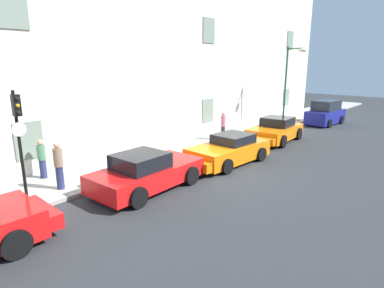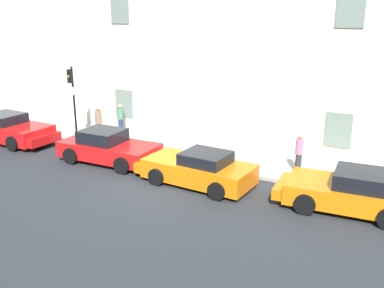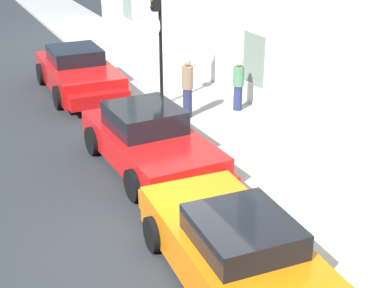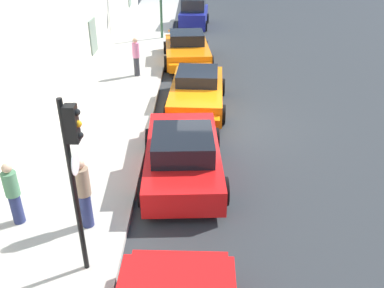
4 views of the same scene
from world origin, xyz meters
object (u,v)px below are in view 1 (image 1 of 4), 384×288
(street_lamp, at_px, (292,72))
(pedestrian_bystander, at_px, (59,165))
(hatchback_parked, at_px, (325,114))
(pedestrian_strolling, at_px, (223,125))
(pedestrian_admiring, at_px, (42,158))
(sportscar_white_middle, at_px, (227,151))
(sportscar_yellow_flank, at_px, (150,171))
(traffic_light, at_px, (19,128))
(sportscar_tail_end, at_px, (274,131))

(street_lamp, xyz_separation_m, pedestrian_bystander, (-16.71, 0.85, -2.96))
(hatchback_parked, height_order, street_lamp, street_lamp)
(hatchback_parked, distance_m, pedestrian_strolling, 10.23)
(pedestrian_admiring, bearing_deg, sportscar_white_middle, -31.06)
(sportscar_yellow_flank, xyz_separation_m, pedestrian_strolling, (7.67, 2.27, 0.38))
(sportscar_white_middle, xyz_separation_m, pedestrian_bystander, (-6.86, 2.45, 0.45))
(sportscar_yellow_flank, xyz_separation_m, hatchback_parked, (17.61, -0.16, 0.20))
(sportscar_white_middle, relative_size, traffic_light, 1.29)
(sportscar_white_middle, xyz_separation_m, street_lamp, (9.85, 1.60, 3.41))
(sportscar_tail_end, relative_size, pedestrian_bystander, 2.65)
(hatchback_parked, height_order, traffic_light, traffic_light)
(hatchback_parked, bearing_deg, sportscar_tail_end, 178.07)
(hatchback_parked, relative_size, traffic_light, 1.05)
(sportscar_white_middle, relative_size, pedestrian_admiring, 3.01)
(sportscar_tail_end, bearing_deg, hatchback_parked, -1.93)
(sportscar_yellow_flank, height_order, pedestrian_strolling, pedestrian_strolling)
(street_lamp, height_order, pedestrian_strolling, street_lamp)
(pedestrian_admiring, height_order, pedestrian_strolling, pedestrian_strolling)
(sportscar_tail_end, height_order, traffic_light, traffic_light)
(hatchback_parked, relative_size, pedestrian_bystander, 2.20)
(sportscar_yellow_flank, bearing_deg, pedestrian_admiring, 122.88)
(traffic_light, bearing_deg, sportscar_yellow_flank, -24.64)
(traffic_light, height_order, pedestrian_admiring, traffic_light)
(sportscar_tail_end, relative_size, hatchback_parked, 1.21)
(traffic_light, bearing_deg, street_lamp, -1.61)
(street_lamp, height_order, pedestrian_admiring, street_lamp)
(pedestrian_admiring, bearing_deg, sportscar_tail_end, -16.33)
(traffic_light, relative_size, pedestrian_bystander, 2.09)
(pedestrian_strolling, bearing_deg, street_lamp, -8.98)
(traffic_light, bearing_deg, pedestrian_bystander, 14.83)
(traffic_light, xyz_separation_m, street_lamp, (18.00, -0.51, 1.37))
(sportscar_tail_end, bearing_deg, pedestrian_bystander, 170.91)
(pedestrian_admiring, xyz_separation_m, pedestrian_strolling, (10.06, -1.43, 0.07))
(hatchback_parked, xyz_separation_m, traffic_light, (-21.40, 1.90, 1.80))
(sportscar_tail_end, bearing_deg, traffic_light, 173.16)
(pedestrian_bystander, bearing_deg, pedestrian_admiring, 86.28)
(sportscar_yellow_flank, distance_m, sportscar_tail_end, 9.89)
(sportscar_yellow_flank, distance_m, pedestrian_admiring, 4.41)
(pedestrian_strolling, relative_size, pedestrian_bystander, 0.96)
(sportscar_yellow_flank, relative_size, pedestrian_admiring, 3.10)
(sportscar_tail_end, xyz_separation_m, street_lamp, (4.33, 1.13, 3.37))
(pedestrian_bystander, bearing_deg, pedestrian_strolling, 1.05)
(street_lamp, distance_m, pedestrian_bystander, 16.99)
(sportscar_tail_end, xyz_separation_m, hatchback_parked, (7.72, -0.26, 0.21))
(pedestrian_strolling, xyz_separation_m, pedestrian_bystander, (-10.17, -0.19, 0.03))
(pedestrian_strolling, distance_m, pedestrian_bystander, 10.17)
(street_lamp, distance_m, pedestrian_strolling, 7.27)
(sportscar_white_middle, relative_size, pedestrian_strolling, 2.81)
(hatchback_parked, distance_m, pedestrian_bystander, 20.23)
(traffic_light, relative_size, pedestrian_strolling, 2.18)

